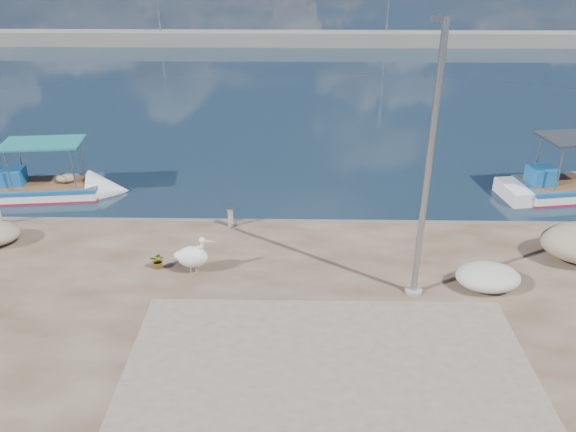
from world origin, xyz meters
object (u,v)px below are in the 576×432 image
(boat_left, at_px, (50,190))
(boat_right, at_px, (571,190))
(pelican, at_px, (193,256))
(bollard_near, at_px, (230,216))
(lamp_post, at_px, (427,178))

(boat_left, relative_size, boat_right, 0.90)
(pelican, bearing_deg, bollard_near, 73.79)
(boat_right, height_order, lamp_post, lamp_post)
(boat_left, relative_size, lamp_post, 0.77)
(boat_left, distance_m, boat_right, 20.07)
(pelican, bearing_deg, boat_right, 24.48)
(boat_left, xyz_separation_m, lamp_post, (12.65, -7.02, 3.60))
(boat_left, xyz_separation_m, bollard_near, (7.37, -3.38, 0.67))
(lamp_post, bearing_deg, boat_right, 44.87)
(boat_left, bearing_deg, boat_right, -5.39)
(boat_left, xyz_separation_m, pelican, (6.64, -6.17, 0.84))
(boat_right, distance_m, pelican, 14.97)
(pelican, height_order, lamp_post, lamp_post)
(boat_left, bearing_deg, pelican, -49.38)
(boat_right, bearing_deg, lamp_post, -143.85)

